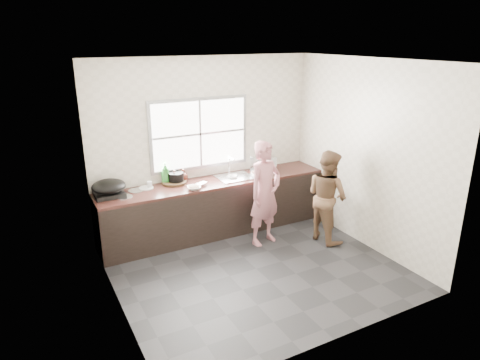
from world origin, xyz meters
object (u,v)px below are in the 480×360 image
cutting_board (174,182)px  pot_lid_right (136,190)px  bowl_crabs (258,175)px  bowl_held (232,176)px  woman (265,197)px  bottle_brown_tall (174,177)px  dish_rack (264,165)px  plate_food (146,188)px  bottle_brown_short (183,175)px  burner (109,194)px  wok (109,186)px  black_pot (176,178)px  bowl_mince (194,188)px  person_side (327,196)px  bottle_green (165,173)px  pot_lid_left (124,197)px

cutting_board → pot_lid_right: size_ratio=1.63×
bowl_crabs → bowl_held: same height
woman → bottle_brown_tall: size_ratio=7.40×
woman → dish_rack: size_ratio=4.14×
plate_food → bottle_brown_short: bottle_brown_short is taller
burner → wok: wok is taller
black_pot → bowl_mince: bearing=-70.7°
person_side → wok: (-2.95, 1.08, 0.31)m
bottle_green → bottle_brown_tall: bearing=-30.4°
bowl_held → wok: bearing=177.0°
woman → cutting_board: (-1.10, 0.83, 0.15)m
cutting_board → bottle_brown_short: size_ratio=2.15×
pot_lid_left → bowl_crabs: bearing=-2.5°
person_side → cutting_board: size_ratio=3.78×
bottle_brown_short → bottle_brown_tall: bearing=-158.2°
bowl_held → plate_food: bearing=172.7°
bowl_crabs → bowl_held: 0.42m
bottle_brown_tall → dish_rack: size_ratio=0.56×
woman → pot_lid_right: size_ratio=6.42×
black_pot → bottle_green: bearing=158.4°
woman → plate_food: 1.74m
burner → dish_rack: size_ratio=1.12×
person_side → wok: bearing=65.1°
cutting_board → pot_lid_right: (-0.59, -0.04, -0.01)m
bottle_brown_short → burner: (-1.14, -0.11, -0.06)m
wok → woman: bearing=-19.6°
bottle_brown_tall → pot_lid_left: 0.84m
plate_food → wok: wok is taller
bowl_mince → pot_lid_left: bearing=170.8°
bottle_brown_short → wok: size_ratio=0.37×
wok → burner: bearing=91.6°
bottle_brown_short → pot_lid_left: bottle_brown_short is taller
woman → cutting_board: bearing=129.1°
bottle_brown_short → woman: bearing=-43.5°
woman → pot_lid_left: (-1.90, 0.60, 0.13)m
pot_lid_right → bowl_mince: bearing=-24.1°
wok → pot_lid_left: bearing=-38.5°
bowl_mince → bowl_held: size_ratio=1.01×
bowl_mince → bottle_brown_tall: (-0.16, 0.37, 0.07)m
black_pot → dish_rack: bearing=-7.0°
cutting_board → bottle_green: (-0.11, 0.06, 0.15)m
wok → bottle_brown_short: bearing=7.3°
cutting_board → wok: size_ratio=0.80×
cutting_board → bottle_brown_tall: (0.00, -0.01, 0.08)m
bowl_crabs → pot_lid_left: bowl_crabs is taller
woman → bowl_held: (-0.21, 0.64, 0.16)m
person_side → wok: size_ratio=3.02×
black_pot → pot_lid_right: size_ratio=1.02×
bottle_green → bowl_mince: bearing=-57.9°
bowl_held → plate_food: size_ratio=0.93×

